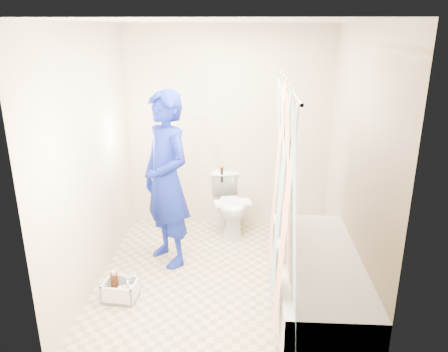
# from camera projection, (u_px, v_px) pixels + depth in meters

# --- Properties ---
(floor) EXTENTS (2.60, 2.60, 0.00)m
(floor) POSITION_uv_depth(u_px,v_px,m) (222.00, 278.00, 4.31)
(floor) COLOR tan
(floor) RESTS_ON ground
(ceiling) EXTENTS (2.40, 2.60, 0.02)m
(ceiling) POSITION_uv_depth(u_px,v_px,m) (222.00, 21.00, 3.54)
(ceiling) COLOR silver
(ceiling) RESTS_ON wall_back
(wall_back) EXTENTS (2.40, 0.02, 2.40)m
(wall_back) POSITION_uv_depth(u_px,v_px,m) (229.00, 130.00, 5.15)
(wall_back) COLOR #C4B797
(wall_back) RESTS_ON ground
(wall_front) EXTENTS (2.40, 0.02, 2.40)m
(wall_front) POSITION_uv_depth(u_px,v_px,m) (209.00, 223.00, 2.69)
(wall_front) COLOR #C4B797
(wall_front) RESTS_ON ground
(wall_left) EXTENTS (0.02, 2.60, 2.40)m
(wall_left) POSITION_uv_depth(u_px,v_px,m) (91.00, 160.00, 3.99)
(wall_left) COLOR #C4B797
(wall_left) RESTS_ON ground
(wall_right) EXTENTS (0.02, 2.60, 2.40)m
(wall_right) POSITION_uv_depth(u_px,v_px,m) (357.00, 164.00, 3.86)
(wall_right) COLOR #C4B797
(wall_right) RESTS_ON ground
(bathtub) EXTENTS (0.70, 1.75, 0.50)m
(bathtub) POSITION_uv_depth(u_px,v_px,m) (317.00, 281.00, 3.78)
(bathtub) COLOR white
(bathtub) RESTS_ON ground
(curtain_rod) EXTENTS (0.02, 1.90, 0.02)m
(curtain_rod) POSITION_uv_depth(u_px,v_px,m) (288.00, 84.00, 3.25)
(curtain_rod) COLOR silver
(curtain_rod) RESTS_ON wall_back
(shower_curtain) EXTENTS (0.06, 1.75, 1.80)m
(shower_curtain) POSITION_uv_depth(u_px,v_px,m) (282.00, 199.00, 3.55)
(shower_curtain) COLOR white
(shower_curtain) RESTS_ON curtain_rod
(toilet) EXTENTS (0.53, 0.75, 0.69)m
(toilet) POSITION_uv_depth(u_px,v_px,m) (231.00, 204.00, 5.22)
(toilet) COLOR silver
(toilet) RESTS_ON ground
(tank_lid) EXTENTS (0.46, 0.28, 0.03)m
(tank_lid) POSITION_uv_depth(u_px,v_px,m) (232.00, 203.00, 5.09)
(tank_lid) COLOR white
(tank_lid) RESTS_ON toilet
(tank_internals) EXTENTS (0.17, 0.07, 0.23)m
(tank_internals) POSITION_uv_depth(u_px,v_px,m) (225.00, 173.00, 5.27)
(tank_internals) COLOR black
(tank_internals) RESTS_ON toilet
(plumber) EXTENTS (0.76, 0.77, 1.80)m
(plumber) POSITION_uv_depth(u_px,v_px,m) (166.00, 180.00, 4.36)
(plumber) COLOR #1041A5
(plumber) RESTS_ON ground
(cleaning_caddy) EXTENTS (0.31, 0.26, 0.23)m
(cleaning_caddy) POSITION_uv_depth(u_px,v_px,m) (122.00, 291.00, 3.95)
(cleaning_caddy) COLOR silver
(cleaning_caddy) RESTS_ON ground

